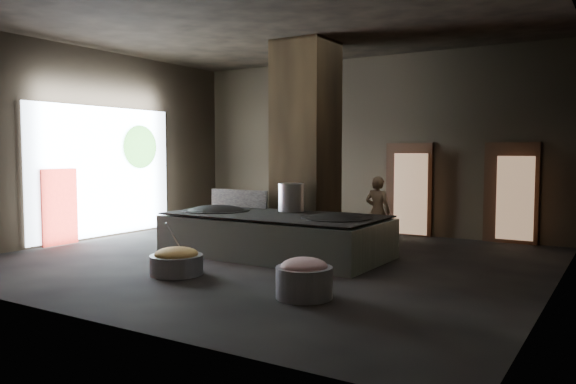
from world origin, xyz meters
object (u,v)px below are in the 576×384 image
Objects in this scene: meat_basin at (304,282)px; wok_right at (336,222)px; hearth_platform at (275,236)px; wok_left at (216,214)px; stock_pot at (291,197)px; veg_basin at (176,265)px; cook at (378,212)px.

wok_right is at bearing 107.17° from meat_basin.
wok_left is (-1.45, -0.05, 0.36)m from hearth_platform.
hearth_platform is 1.50m from wok_left.
wok_left is 1.72× the size of meat_basin.
stock_pot is at bearing 21.80° from wok_left.
cook is at bearing 67.17° from veg_basin.
hearth_platform is at bearing -177.88° from wok_right.
meat_basin is at bearing -4.14° from veg_basin.
hearth_platform is at bearing 57.49° from cook.
stock_pot is 2.00m from cook.
meat_basin is (3.60, -2.49, -0.53)m from wok_left.
wok_left is 2.42× the size of stock_pot.
wok_right is 1.60× the size of meat_basin.
hearth_platform is 3.17× the size of wok_left.
stock_pot is 0.37× the size of cook.
wok_left is at bearing 37.95° from cook.
meat_basin is at bearing -49.11° from hearth_platform.
cook reaches higher than veg_basin.
meat_basin is at bearing -72.83° from wok_right.
wok_right is 1.45× the size of veg_basin.
meat_basin is at bearing -55.81° from stock_pot.
wok_left is at bearing -158.20° from stock_pot.
wok_right is 1.44m from stock_pot.
wok_right is 3.07m from veg_basin.
wok_left is 1.56× the size of veg_basin.
stock_pot is (0.05, 0.55, 0.74)m from hearth_platform.
veg_basin is (-0.46, -2.35, -0.22)m from hearth_platform.
wok_left is at bearing 145.30° from meat_basin.
wok_left is 1.66m from stock_pot.
hearth_platform is 0.93m from stock_pot.
wok_right is 0.84× the size of cook.
cook is at bearing 89.30° from wok_right.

